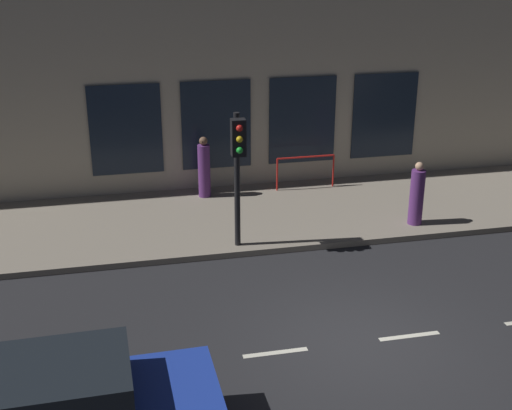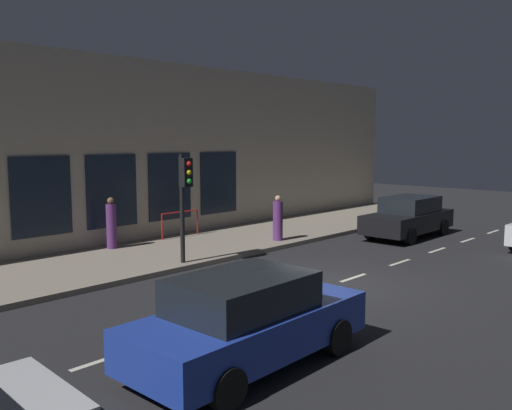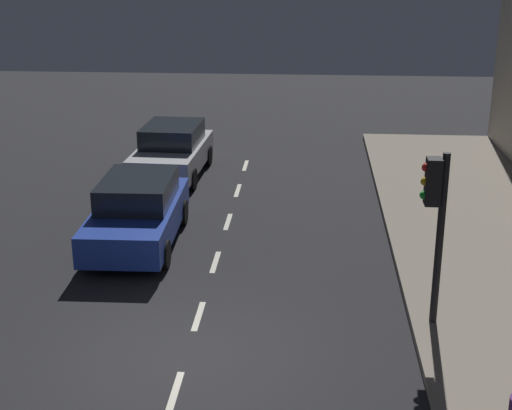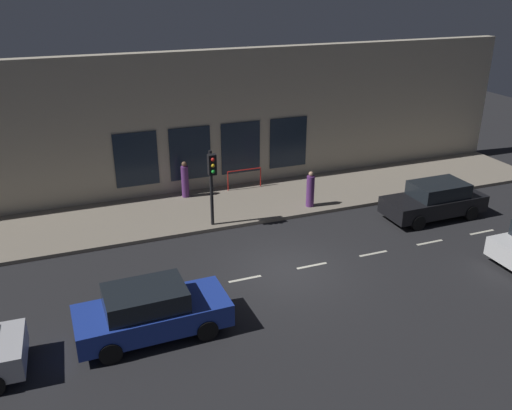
{
  "view_description": "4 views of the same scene",
  "coord_description": "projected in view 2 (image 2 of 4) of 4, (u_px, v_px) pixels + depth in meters",
  "views": [
    {
      "loc": [
        -10.29,
        4.2,
        7.07
      ],
      "look_at": [
        2.19,
        1.48,
        2.02
      ],
      "focal_mm": 48.39,
      "sensor_mm": 36.0,
      "label": 1
    },
    {
      "loc": [
        -8.13,
        11.52,
        3.8
      ],
      "look_at": [
        1.09,
        1.77,
        2.18
      ],
      "focal_mm": 38.21,
      "sensor_mm": 36.0,
      "label": 2
    },
    {
      "loc": [
        2.05,
        -11.19,
        6.75
      ],
      "look_at": [
        1.09,
        1.79,
        2.22
      ],
      "focal_mm": 52.76,
      "sensor_mm": 36.0,
      "label": 3
    },
    {
      "loc": [
        -15.44,
        7.1,
        9.83
      ],
      "look_at": [
        1.43,
        0.64,
        2.1
      ],
      "focal_mm": 38.07,
      "sensor_mm": 36.0,
      "label": 4
    }
  ],
  "objects": [
    {
      "name": "sidewalk",
      "position": [
        182.0,
        249.0,
        18.57
      ],
      "size": [
        4.5,
        32.0,
        0.15
      ],
      "color": "gray",
      "rests_on": "ground"
    },
    {
      "name": "parked_car_1",
      "position": [
        247.0,
        320.0,
        9.12
      ],
      "size": [
        1.99,
        4.47,
        1.58
      ],
      "rotation": [
        0.0,
        0.0,
        3.16
      ],
      "color": "#1E389E",
      "rests_on": "ground"
    },
    {
      "name": "pedestrian_0",
      "position": [
        278.0,
        220.0,
        19.74
      ],
      "size": [
        0.49,
        0.49,
        1.64
      ],
      "rotation": [
        0.0,
        0.0,
        3.69
      ],
      "color": "#5B2D70",
      "rests_on": "sidewalk"
    },
    {
      "name": "traffic_light",
      "position": [
        184.0,
        188.0,
        15.9
      ],
      "size": [
        0.48,
        0.32,
        3.22
      ],
      "color": "black",
      "rests_on": "sidewalk"
    },
    {
      "name": "building_facade",
      "position": [
        136.0,
        152.0,
        19.92
      ],
      "size": [
        0.65,
        32.0,
        6.68
      ],
      "color": "#B2A893",
      "rests_on": "ground"
    },
    {
      "name": "lane_centre_line",
      "position": [
        353.0,
        278.0,
        15.04
      ],
      "size": [
        0.12,
        27.2,
        0.01
      ],
      "color": "beige",
      "rests_on": "ground"
    },
    {
      "name": "pedestrian_1",
      "position": [
        111.0,
        225.0,
        18.27
      ],
      "size": [
        0.48,
        0.48,
        1.73
      ],
      "rotation": [
        0.0,
        0.0,
        0.87
      ],
      "color": "#5B2D70",
      "rests_on": "sidewalk"
    },
    {
      "name": "parked_car_3",
      "position": [
        408.0,
        217.0,
        21.26
      ],
      "size": [
        1.91,
        4.47,
        1.58
      ],
      "rotation": [
        0.0,
        0.0,
        0.01
      ],
      "color": "black",
      "rests_on": "ground"
    },
    {
      "name": "ground_plane",
      "position": [
        332.0,
        285.0,
        14.32
      ],
      "size": [
        60.0,
        60.0,
        0.0
      ],
      "primitive_type": "plane",
      "color": "#232326"
    },
    {
      "name": "red_railing",
      "position": [
        180.0,
        219.0,
        20.43
      ],
      "size": [
        0.05,
        1.74,
        0.97
      ],
      "color": "red",
      "rests_on": "sidewalk"
    }
  ]
}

